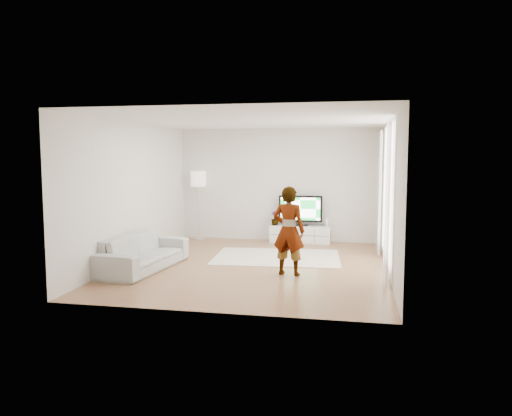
% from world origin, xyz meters
% --- Properties ---
extents(floor, '(6.00, 6.00, 0.00)m').
position_xyz_m(floor, '(0.00, 0.00, 0.00)').
color(floor, '#A9774C').
rests_on(floor, ground).
extents(ceiling, '(6.00, 6.00, 0.00)m').
position_xyz_m(ceiling, '(0.00, 0.00, 2.80)').
color(ceiling, white).
rests_on(ceiling, wall_back).
extents(wall_left, '(0.02, 6.00, 2.80)m').
position_xyz_m(wall_left, '(-2.50, 0.00, 1.40)').
color(wall_left, silver).
rests_on(wall_left, floor).
extents(wall_right, '(0.02, 6.00, 2.80)m').
position_xyz_m(wall_right, '(2.50, 0.00, 1.40)').
color(wall_right, silver).
rests_on(wall_right, floor).
extents(wall_back, '(5.00, 0.02, 2.80)m').
position_xyz_m(wall_back, '(0.00, 3.00, 1.40)').
color(wall_back, silver).
rests_on(wall_back, floor).
extents(wall_front, '(5.00, 0.02, 2.80)m').
position_xyz_m(wall_front, '(0.00, -3.00, 1.40)').
color(wall_front, silver).
rests_on(wall_front, floor).
extents(window, '(0.01, 2.60, 2.50)m').
position_xyz_m(window, '(2.48, 0.30, 1.45)').
color(window, white).
rests_on(window, wall_right).
extents(curtain_near, '(0.04, 0.70, 2.60)m').
position_xyz_m(curtain_near, '(2.40, -1.00, 1.35)').
color(curtain_near, white).
rests_on(curtain_near, floor).
extents(curtain_far, '(0.04, 0.70, 2.60)m').
position_xyz_m(curtain_far, '(2.40, 1.60, 1.35)').
color(curtain_far, white).
rests_on(curtain_far, floor).
extents(media_console, '(1.48, 0.42, 0.42)m').
position_xyz_m(media_console, '(0.58, 2.76, 0.21)').
color(media_console, white).
rests_on(media_console, floor).
extents(television, '(1.07, 0.21, 0.74)m').
position_xyz_m(television, '(0.58, 2.79, 0.82)').
color(television, black).
rests_on(television, media_console).
extents(game_console, '(0.07, 0.16, 0.21)m').
position_xyz_m(game_console, '(1.22, 2.76, 0.52)').
color(game_console, white).
rests_on(game_console, media_console).
extents(potted_plant, '(0.20, 0.20, 0.35)m').
position_xyz_m(potted_plant, '(-0.05, 2.77, 0.59)').
color(potted_plant, '#3F7238').
rests_on(potted_plant, media_console).
extents(rug, '(2.74, 2.07, 0.01)m').
position_xyz_m(rug, '(0.29, 0.86, 0.01)').
color(rug, beige).
rests_on(rug, floor).
extents(player, '(0.64, 0.48, 1.59)m').
position_xyz_m(player, '(0.74, -0.67, 0.81)').
color(player, '#334772').
rests_on(player, rug).
extents(sofa, '(1.09, 2.31, 0.65)m').
position_xyz_m(sofa, '(-2.02, -0.71, 0.33)').
color(sofa, '#ACACA7').
rests_on(sofa, floor).
extents(floor_lamp, '(0.39, 0.39, 1.74)m').
position_xyz_m(floor_lamp, '(-2.00, 2.70, 1.47)').
color(floor_lamp, silver).
rests_on(floor_lamp, floor).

